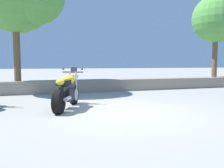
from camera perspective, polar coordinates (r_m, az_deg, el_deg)
ground_plane at (r=6.22m, az=2.74°, el=-6.91°), size 120.00×120.00×0.00m
stone_wall at (r=10.77m, az=-6.16°, el=-0.41°), size 36.00×0.80×0.55m
motorcycle_yellow_centre at (r=6.76m, az=-10.98°, el=-1.88°), size 1.07×1.95×1.18m
leafy_tree_mid_left at (r=14.50m, az=24.97°, el=14.21°), size 2.75×2.62×4.55m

